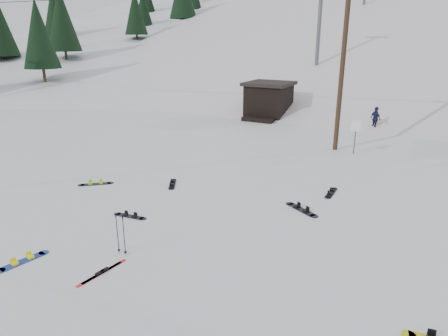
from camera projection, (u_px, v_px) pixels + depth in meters
The scene contains 18 objects.
ground at pixel (150, 252), 11.80m from camera, with size 200.00×200.00×0.00m, color silver.
ski_slope at pixel (381, 160), 61.37m from camera, with size 60.00×75.00×45.00m, color silver.
ridge_left at pixel (164, 136), 71.64m from camera, with size 34.00×85.00×38.00m, color silver.
treeline_left at pixel (140, 79), 60.62m from camera, with size 20.00×64.00×10.00m, color black, non-canonical shape.
treeline_crest at pixel (411, 67), 83.43m from camera, with size 50.00×6.00×10.00m, color black, non-canonical shape.
utility_pole at pixel (343, 64), 21.08m from camera, with size 2.00×0.26×9.00m.
trail_sign at pixel (356, 131), 21.29m from camera, with size 0.50×0.09×1.85m.
lift_hut at pixel (268, 100), 31.09m from camera, with size 3.40×4.10×2.75m.
lift_tower_near at pixel (320, 16), 36.15m from camera, with size 2.20×0.36×8.00m.
hero_snowboard at pixel (23, 261), 11.28m from camera, with size 0.51×1.49×0.11m.
hero_skis at pixel (102, 272), 10.74m from camera, with size 0.28×1.60×0.08m.
ski_poles at pixel (121, 233), 11.56m from camera, with size 0.34×0.09×1.24m.
board_scatter_a at pixel (130, 216), 14.11m from camera, with size 1.31×0.38×0.09m.
board_scatter_b at pixel (172, 184), 17.19m from camera, with size 0.82×1.21×0.10m.
board_scatter_c at pixel (96, 184), 17.20m from camera, with size 1.19×1.08×0.10m.
board_scatter_d at pixel (301, 209), 14.64m from camera, with size 1.44×0.94×0.11m.
board_scatter_f at pixel (331, 193), 16.22m from camera, with size 0.27×1.38×0.10m.
skier_navy at pixel (375, 119), 26.79m from camera, with size 0.95×0.39×1.62m, color #161837.
Camera 1 is at (6.94, -8.09, 6.06)m, focal length 32.00 mm.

